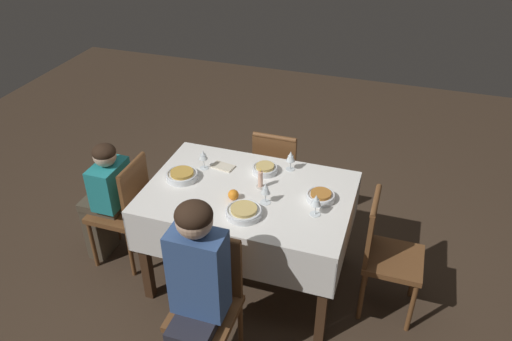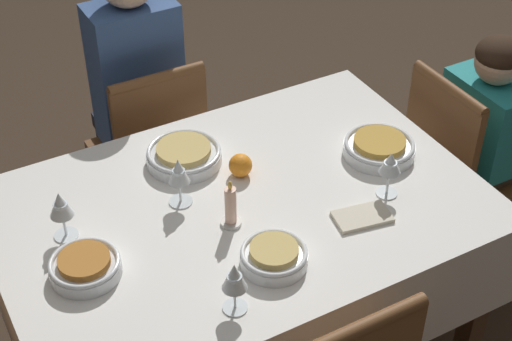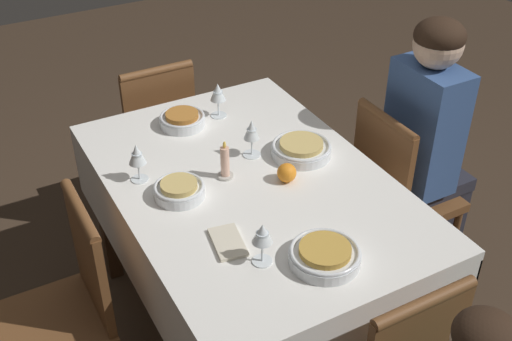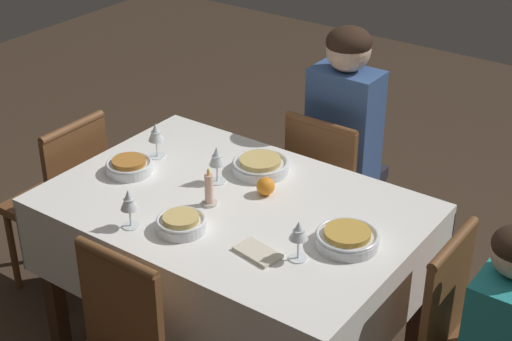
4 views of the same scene
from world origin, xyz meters
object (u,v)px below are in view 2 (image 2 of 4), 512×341
Objects in this scene: orange_fruit at (240,165)px; napkin_red_folded at (362,217)px; bowl_north at (274,256)px; wine_glass_east at (61,206)px; person_adult_denim at (134,87)px; wine_glass_north at (234,278)px; bowl_south at (184,155)px; candle_centerpiece at (231,209)px; bowl_west at (379,147)px; wine_glass_west at (390,165)px; person_child_teal at (493,145)px; bowl_east at (85,266)px; chair_south at (153,153)px; wine_glass_south at (179,173)px; dining_table at (240,231)px; chair_west at (457,170)px.

orange_fruit is 0.41× the size of napkin_red_folded.
wine_glass_east is at bearing -39.64° from bowl_north.
person_adult_denim reaches higher than wine_glass_north.
bowl_south is 0.31m from candle_centerpiece.
wine_glass_north is 0.52m from wine_glass_east.
orange_fruit is (0.41, -0.12, 0.01)m from bowl_west.
wine_glass_west is 2.08× the size of orange_fruit.
person_child_teal is 5.42× the size of bowl_east.
candle_centerpiece is (0.54, 0.06, 0.03)m from bowl_west.
bowl_north is (0.04, 0.95, 0.31)m from chair_south.
candle_centerpiece is (-0.08, 0.15, -0.05)m from wine_glass_south.
wine_glass_west is at bearing 110.63° from person_adult_denim.
bowl_west is at bearing 164.20° from orange_fruit.
candle_centerpiece is (0.07, 0.90, 0.14)m from person_adult_denim.
wine_glass_south reaches higher than bowl_south.
wine_glass_south reaches higher than napkin_red_folded.
bowl_south is (0.05, -0.25, 0.13)m from dining_table.
wine_glass_west is (-0.38, 0.86, 0.39)m from chair_south.
napkin_red_folded is (0.81, 0.30, 0.24)m from person_child_teal.
chair_south reaches higher than bowl_west.
person_adult_denim is at bearing -85.73° from orange_fruit.
wine_glass_east is at bearing -6.59° from bowl_west.
bowl_east is 1.23× the size of candle_centerpiece.
dining_table is 0.84m from person_adult_denim.
person_adult_denim is (-0.01, -0.84, 0.03)m from dining_table.
bowl_south is 1.04× the size of bowl_west.
wine_glass_north is at bearing 80.30° from person_adult_denim.
napkin_red_folded is (-0.26, 0.92, 0.29)m from chair_south.
bowl_south is 3.27× the size of orange_fruit.
chair_west is at bearing -154.69° from wine_glass_west.
wine_glass_west reaches higher than bowl_south.
wine_glass_north is at bearing 76.97° from bowl_south.
bowl_north is at bearing -151.40° from wine_glass_north.
candle_centerpiece reaches higher than bowl_east.
candle_centerpiece is at bearing 89.07° from bowl_south.
chair_south is at bearing -103.88° from wine_glass_south.
bowl_west is 0.95m from wine_glass_east.
wine_glass_west is 0.90m from wine_glass_east.
chair_west is 1.03m from bowl_south.
bowl_west is at bearing -176.84° from bowl_east.
person_child_teal reaches higher than bowl_north.
wine_glass_west is at bearing -163.25° from wine_glass_north.
orange_fruit is at bearing -58.80° from napkin_red_folded.
person_adult_denim is 7.05× the size of bowl_north.
chair_south is at bearing -84.72° from orange_fruit.
wine_glass_north is 0.99× the size of wine_glass_east.
bowl_south is 0.50m from bowl_north.
person_adult_denim reaches higher than bowl_south.
wine_glass_north is 0.52m from orange_fruit.
person_adult_denim is 17.87× the size of orange_fruit.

